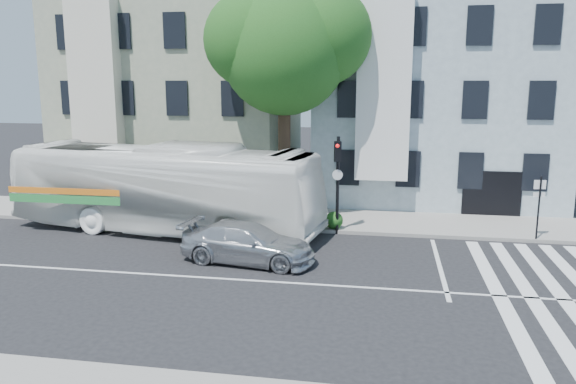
# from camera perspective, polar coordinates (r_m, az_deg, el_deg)

# --- Properties ---
(ground) EXTENTS (120.00, 120.00, 0.00)m
(ground) POSITION_cam_1_polar(r_m,az_deg,el_deg) (18.19, -5.23, -8.86)
(ground) COLOR black
(ground) RESTS_ON ground
(sidewalk_far) EXTENTS (80.00, 4.00, 0.15)m
(sidewalk_far) POSITION_cam_1_polar(r_m,az_deg,el_deg) (25.64, -0.57, -2.67)
(sidewalk_far) COLOR gray
(sidewalk_far) RESTS_ON ground
(building_left) EXTENTS (12.00, 10.00, 11.00)m
(building_left) POSITION_cam_1_polar(r_m,az_deg,el_deg) (33.54, -10.35, 9.79)
(building_left) COLOR gray
(building_left) RESTS_ON ground
(building_right) EXTENTS (12.00, 10.00, 11.00)m
(building_right) POSITION_cam_1_polar(r_m,az_deg,el_deg) (31.58, 14.61, 9.54)
(building_right) COLOR #8B9EA6
(building_right) RESTS_ON ground
(street_tree) EXTENTS (7.30, 5.90, 11.10)m
(street_tree) POSITION_cam_1_polar(r_m,az_deg,el_deg) (25.66, -0.16, 14.79)
(street_tree) COLOR #2D2116
(street_tree) RESTS_ON ground
(bus) EXTENTS (5.15, 13.66, 3.72)m
(bus) POSITION_cam_1_polar(r_m,az_deg,el_deg) (23.89, -12.48, 0.40)
(bus) COLOR white
(bus) RESTS_ON ground
(sedan) EXTENTS (2.58, 4.97, 1.38)m
(sedan) POSITION_cam_1_polar(r_m,az_deg,el_deg) (19.66, -4.10, -5.19)
(sedan) COLOR #B9BBC1
(sedan) RESTS_ON ground
(hedge) EXTENTS (8.38, 3.26, 0.70)m
(hedge) POSITION_cam_1_polar(r_m,az_deg,el_deg) (24.31, -5.33, -2.47)
(hedge) COLOR #2E561C
(hedge) RESTS_ON sidewalk_far
(traffic_signal) EXTENTS (0.42, 0.52, 4.04)m
(traffic_signal) POSITION_cam_1_polar(r_m,az_deg,el_deg) (22.79, 5.06, 2.03)
(traffic_signal) COLOR black
(traffic_signal) RESTS_ON ground
(far_sign_pole) EXTENTS (0.45, 0.18, 2.50)m
(far_sign_pole) POSITION_cam_1_polar(r_m,az_deg,el_deg) (23.81, 24.15, -0.67)
(far_sign_pole) COLOR black
(far_sign_pole) RESTS_ON sidewalk_far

